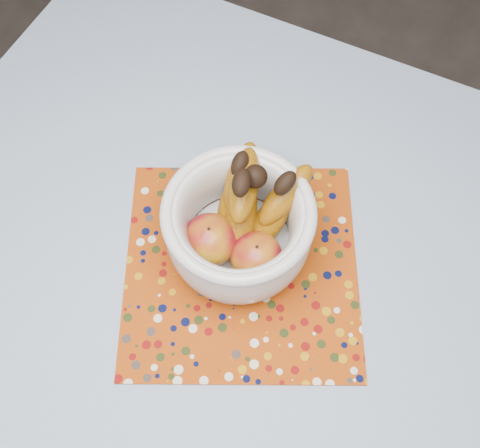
{
  "coord_description": "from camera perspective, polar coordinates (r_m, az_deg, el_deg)",
  "views": [
    {
      "loc": [
        0.14,
        -0.21,
        1.65
      ],
      "look_at": [
        -0.03,
        0.14,
        0.85
      ],
      "focal_mm": 42.0,
      "sensor_mm": 36.0,
      "label": 1
    }
  ],
  "objects": [
    {
      "name": "placemat",
      "position": [
        0.96,
        0.13,
        -4.38
      ],
      "size": [
        0.52,
        0.52,
        0.0
      ],
      "primitive_type": "cube",
      "rotation": [
        0.0,
        0.0,
        0.44
      ],
      "color": "#953608",
      "rests_on": "tablecloth"
    },
    {
      "name": "tablecloth",
      "position": [
        0.93,
        -2.23,
        -10.43
      ],
      "size": [
        1.32,
        1.32,
        0.01
      ],
      "primitive_type": "cube",
      "color": "slate",
      "rests_on": "table"
    },
    {
      "name": "table",
      "position": [
        1.01,
        -2.07,
        -11.67
      ],
      "size": [
        1.2,
        1.2,
        0.75
      ],
      "color": "brown",
      "rests_on": "ground"
    },
    {
      "name": "fruit_bowl",
      "position": [
        0.89,
        0.34,
        0.37
      ],
      "size": [
        0.24,
        0.26,
        0.21
      ],
      "color": "silver",
      "rests_on": "placemat"
    }
  ]
}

